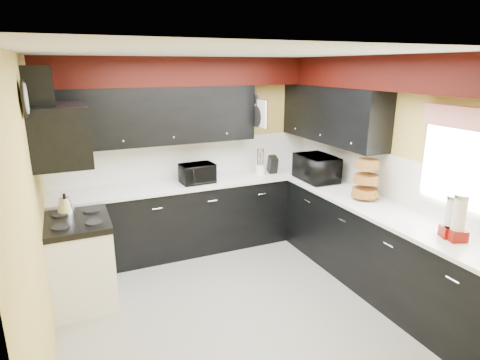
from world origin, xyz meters
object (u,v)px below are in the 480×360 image
(microwave, at_px, (317,168))
(utensil_crock, at_px, (260,170))
(knife_block, at_px, (273,165))
(kettle, at_px, (65,205))
(toaster_oven, at_px, (198,173))

(microwave, distance_m, utensil_crock, 0.79)
(knife_block, bearing_deg, kettle, -160.00)
(utensil_crock, bearing_deg, kettle, -169.30)
(toaster_oven, relative_size, kettle, 2.36)
(utensil_crock, height_order, knife_block, knife_block)
(microwave, distance_m, knife_block, 0.66)
(knife_block, distance_m, kettle, 2.73)
(knife_block, bearing_deg, microwave, -46.63)
(microwave, height_order, kettle, microwave)
(toaster_oven, xyz_separation_m, utensil_crock, (0.92, 0.03, -0.05))
(toaster_oven, height_order, microwave, microwave)
(utensil_crock, relative_size, kettle, 0.77)
(knife_block, height_order, kettle, knife_block)
(knife_block, relative_size, kettle, 1.33)
(microwave, relative_size, utensil_crock, 4.33)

